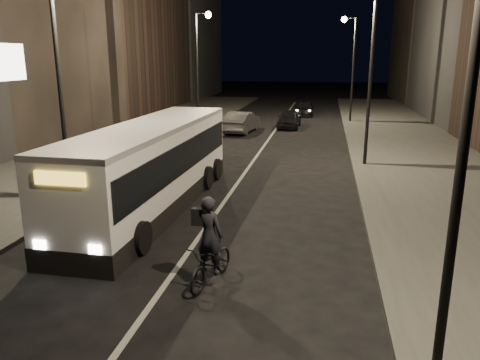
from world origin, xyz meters
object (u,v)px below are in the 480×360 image
at_px(streetlight_right_mid, 366,54).
at_px(city_bus, 153,163).
at_px(car_near, 289,119).
at_px(car_mid, 242,122).
at_px(car_far, 304,108).
at_px(cyclist_on_bicycle, 211,255).
at_px(streetlight_left_far, 200,55).
at_px(streetlight_right_near, 455,51).
at_px(streetlight_left_near, 64,54).
at_px(streetlight_right_far, 350,55).

height_order(streetlight_right_mid, city_bus, streetlight_right_mid).
bearing_deg(car_near, car_mid, -135.58).
bearing_deg(car_far, streetlight_right_mid, -81.68).
bearing_deg(cyclist_on_bicycle, streetlight_left_far, 119.54).
bearing_deg(streetlight_left_far, streetlight_right_near, -67.70).
bearing_deg(cyclist_on_bicycle, streetlight_left_near, 154.46).
xyz_separation_m(streetlight_left_far, cyclist_on_bicycle, (6.41, -23.32, -4.61)).
bearing_deg(car_mid, car_far, -103.23).
height_order(streetlight_left_near, car_near, streetlight_left_near).
bearing_deg(car_near, car_far, 86.30).
xyz_separation_m(streetlight_left_near, cyclist_on_bicycle, (6.41, -5.32, -4.61)).
relative_size(streetlight_left_far, car_mid, 1.78).
xyz_separation_m(streetlight_right_near, streetlight_left_far, (-10.66, 26.00, 0.00)).
bearing_deg(streetlight_left_near, city_bus, 0.54).
distance_m(streetlight_right_near, city_bus, 11.71).
bearing_deg(streetlight_right_mid, car_mid, 128.67).
xyz_separation_m(streetlight_left_near, car_near, (6.23, 20.39, -4.69)).
relative_size(streetlight_right_far, car_near, 2.05).
xyz_separation_m(streetlight_right_far, car_far, (-3.67, 4.44, -4.75)).
relative_size(city_bus, car_mid, 2.47).
xyz_separation_m(streetlight_right_near, streetlight_right_far, (0.00, 32.00, 0.00)).
bearing_deg(car_far, car_near, -97.30).
distance_m(streetlight_left_near, car_mid, 18.34).
relative_size(streetlight_right_mid, streetlight_left_near, 1.00).
relative_size(streetlight_right_near, streetlight_right_far, 1.00).
bearing_deg(cyclist_on_bicycle, car_mid, 112.50).
height_order(streetlight_left_near, city_bus, streetlight_left_near).
distance_m(city_bus, car_near, 20.64).
height_order(streetlight_right_near, cyclist_on_bicycle, streetlight_right_near).
bearing_deg(car_far, streetlight_right_far, -52.25).
height_order(streetlight_right_far, streetlight_left_near, same).
bearing_deg(streetlight_right_near, car_near, 98.88).
bearing_deg(car_far, cyclist_on_bicycle, -92.86).
xyz_separation_m(streetlight_right_far, streetlight_left_near, (-10.66, -24.00, 0.00)).
bearing_deg(car_mid, cyclist_on_bicycle, 104.78).
distance_m(streetlight_right_mid, streetlight_left_far, 14.62).
bearing_deg(streetlight_right_near, city_bus, 133.67).
bearing_deg(streetlight_right_near, streetlight_left_near, 143.12).
height_order(streetlight_right_mid, streetlight_left_far, same).
xyz_separation_m(streetlight_right_far, car_mid, (-7.59, -6.52, -4.61)).
distance_m(streetlight_right_mid, car_near, 13.97).
bearing_deg(city_bus, cyclist_on_bicycle, -56.16).
bearing_deg(car_far, streetlight_right_near, -86.11).
xyz_separation_m(streetlight_right_near, car_far, (-3.67, 36.44, -4.75)).
bearing_deg(cyclist_on_bicycle, car_near, 104.58).
bearing_deg(streetlight_left_far, cyclist_on_bicycle, -74.64).
height_order(cyclist_on_bicycle, car_near, cyclist_on_bicycle).
relative_size(streetlight_left_near, car_near, 2.05).
bearing_deg(car_near, streetlight_right_near, -79.39).
relative_size(streetlight_left_near, city_bus, 0.72).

